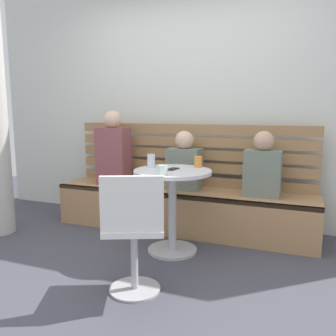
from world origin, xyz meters
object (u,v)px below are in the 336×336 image
object	(u,v)px
booth_bench	(182,210)
cup_tumbler_orange	(198,162)
person_child_middle	(263,168)
cup_glass_tall	(151,161)
person_adult	(113,151)
phone_on_table	(173,169)
white_chair	(133,230)
person_child_left	(184,164)
cup_glass_short	(163,170)
cafe_table	(172,195)

from	to	relation	value
booth_bench	cup_tumbler_orange	world-z (taller)	cup_tumbler_orange
person_child_middle	cup_tumbler_orange	world-z (taller)	person_child_middle
cup_tumbler_orange	cup_glass_tall	distance (m)	0.43
person_adult	phone_on_table	xyz separation A→B (m)	(0.90, -0.53, -0.06)
white_chair	person_adult	distance (m)	1.69
person_child_left	cup_glass_short	world-z (taller)	person_child_left
white_chair	cup_tumbler_orange	xyz separation A→B (m)	(0.14, 1.04, 0.33)
booth_bench	cup_glass_tall	xyz separation A→B (m)	(-0.13, -0.50, 0.58)
booth_bench	person_child_left	size ratio (longest dim) A/B	4.46
person_adult	cup_tumbler_orange	distance (m)	1.12
white_chair	cup_glass_tall	xyz separation A→B (m)	(-0.26, 0.88, 0.34)
booth_bench	cup_tumbler_orange	xyz separation A→B (m)	(0.27, -0.34, 0.57)
white_chair	cup_glass_tall	bearing A→B (deg)	106.50
person_child_middle	cup_glass_tall	world-z (taller)	person_child_middle
person_adult	phone_on_table	world-z (taller)	person_adult
person_child_left	phone_on_table	distance (m)	0.57
white_chair	person_child_left	size ratio (longest dim) A/B	1.40
cafe_table	person_child_left	xyz separation A→B (m)	(-0.09, 0.59, 0.19)
cup_glass_tall	phone_on_table	world-z (taller)	cup_glass_tall
phone_on_table	white_chair	bearing A→B (deg)	100.48
white_chair	cup_tumbler_orange	world-z (taller)	white_chair
booth_bench	cup_glass_short	distance (m)	0.99
person_child_middle	cup_glass_short	world-z (taller)	person_child_middle
booth_bench	person_adult	xyz separation A→B (m)	(-0.80, -0.01, 0.58)
person_adult	person_child_left	size ratio (longest dim) A/B	1.33
person_adult	cup_glass_short	bearing A→B (deg)	-41.32
person_adult	cup_glass_short	xyz separation A→B (m)	(0.91, -0.80, -0.02)
cafe_table	cup_tumbler_orange	xyz separation A→B (m)	(0.16, 0.23, 0.27)
cup_tumbler_orange	cafe_table	bearing A→B (deg)	-125.86
person_adult	cup_glass_tall	size ratio (longest dim) A/B	6.72
cup_glass_tall	cup_tumbler_orange	bearing A→B (deg)	21.44
cup_glass_short	phone_on_table	size ratio (longest dim) A/B	0.57
cafe_table	cup_glass_tall	distance (m)	0.37
person_child_middle	cup_glass_tall	xyz separation A→B (m)	(-0.93, -0.51, 0.09)
cafe_table	cup_glass_short	distance (m)	0.36
white_chair	cup_glass_short	world-z (taller)	white_chair
white_chair	cup_glass_tall	world-z (taller)	cup_glass_tall
cafe_table	white_chair	distance (m)	0.81
cup_glass_tall	phone_on_table	bearing A→B (deg)	-10.65
booth_bench	white_chair	bearing A→B (deg)	-84.44
booth_bench	cup_glass_short	size ratio (longest dim) A/B	33.75
cup_glass_short	cafe_table	bearing A→B (deg)	91.78
person_adult	person_child_middle	world-z (taller)	person_adult
cup_glass_short	white_chair	bearing A→B (deg)	-88.11
person_child_left	cup_glass_tall	world-z (taller)	person_child_left
person_child_left	cup_glass_short	xyz separation A→B (m)	(0.10, -0.84, 0.07)
person_child_left	person_child_middle	xyz separation A→B (m)	(0.79, -0.01, 0.01)
booth_bench	person_child_middle	size ratio (longest dim) A/B	4.34
phone_on_table	person_adult	bearing A→B (deg)	-22.63
booth_bench	person_child_middle	bearing A→B (deg)	0.85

